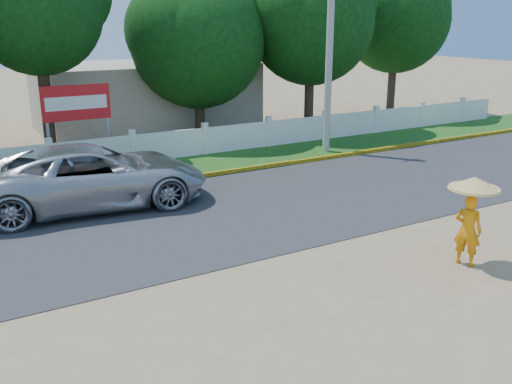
% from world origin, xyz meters
% --- Properties ---
extents(ground, '(120.00, 120.00, 0.00)m').
position_xyz_m(ground, '(0.00, 0.00, 0.00)').
color(ground, '#9E8460').
rests_on(ground, ground).
extents(road, '(60.00, 7.00, 0.02)m').
position_xyz_m(road, '(0.00, 4.50, 0.01)').
color(road, '#38383A').
rests_on(road, ground).
extents(grass_verge, '(60.00, 3.50, 0.03)m').
position_xyz_m(grass_verge, '(0.00, 9.75, 0.01)').
color(grass_verge, '#2D601E').
rests_on(grass_verge, ground).
extents(curb, '(40.00, 0.18, 0.16)m').
position_xyz_m(curb, '(0.00, 8.05, 0.08)').
color(curb, yellow).
rests_on(curb, ground).
extents(fence, '(40.00, 0.10, 1.10)m').
position_xyz_m(fence, '(0.00, 11.20, 0.55)').
color(fence, silver).
rests_on(fence, ground).
extents(building_near, '(10.00, 6.00, 3.20)m').
position_xyz_m(building_near, '(3.00, 18.00, 1.60)').
color(building_near, '#B7AD99').
rests_on(building_near, ground).
extents(utility_pole, '(0.28, 0.28, 7.78)m').
position_xyz_m(utility_pole, '(7.49, 9.13, 3.89)').
color(utility_pole, '#979794').
rests_on(utility_pole, ground).
extents(vehicle, '(6.82, 3.68, 1.82)m').
position_xyz_m(vehicle, '(-2.64, 6.84, 0.91)').
color(vehicle, '#ACAFB4').
rests_on(vehicle, ground).
extents(monk_with_parasol, '(1.11, 1.11, 2.02)m').
position_xyz_m(monk_with_parasol, '(3.41, -1.46, 1.32)').
color(monk_with_parasol, orange).
rests_on(monk_with_parasol, ground).
extents(billboard, '(2.50, 0.13, 2.95)m').
position_xyz_m(billboard, '(-1.69, 12.30, 2.14)').
color(billboard, gray).
rests_on(billboard, ground).
extents(tree_row, '(35.25, 7.90, 9.01)m').
position_xyz_m(tree_row, '(0.75, 14.03, 5.07)').
color(tree_row, '#473828').
rests_on(tree_row, ground).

